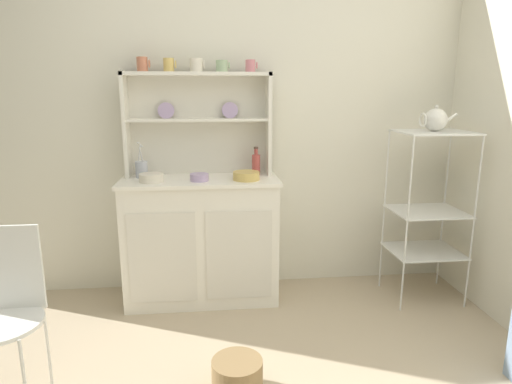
{
  "coord_description": "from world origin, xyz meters",
  "views": [
    {
      "loc": [
        -0.18,
        -1.53,
        1.43
      ],
      "look_at": [
        0.1,
        1.12,
        0.81
      ],
      "focal_mm": 31.0,
      "sensor_mm": 36.0,
      "label": 1
    }
  ],
  "objects_px": {
    "bowl_mixing_large": "(151,178)",
    "jam_bottle": "(256,164)",
    "utensil_jar": "(142,169)",
    "porcelain_teapot": "(435,120)",
    "bakers_rack": "(428,198)",
    "wire_chair": "(3,304)",
    "floor_basket": "(237,376)",
    "cup_terracotta_0": "(143,64)",
    "hutch_cabinet": "(201,238)",
    "hutch_shelf_unit": "(198,116)"
  },
  "relations": [
    {
      "from": "utensil_jar",
      "to": "porcelain_teapot",
      "type": "distance_m",
      "value": 1.96
    },
    {
      "from": "hutch_shelf_unit",
      "to": "bowl_mixing_large",
      "type": "bearing_deg",
      "value": -142.14
    },
    {
      "from": "bakers_rack",
      "to": "porcelain_teapot",
      "type": "distance_m",
      "value": 0.52
    },
    {
      "from": "bowl_mixing_large",
      "to": "porcelain_teapot",
      "type": "height_order",
      "value": "porcelain_teapot"
    },
    {
      "from": "floor_basket",
      "to": "porcelain_teapot",
      "type": "xyz_separation_m",
      "value": [
        1.35,
        0.88,
        1.16
      ]
    },
    {
      "from": "floor_basket",
      "to": "jam_bottle",
      "type": "height_order",
      "value": "jam_bottle"
    },
    {
      "from": "bakers_rack",
      "to": "bowl_mixing_large",
      "type": "height_order",
      "value": "bakers_rack"
    },
    {
      "from": "bowl_mixing_large",
      "to": "jam_bottle",
      "type": "xyz_separation_m",
      "value": [
        0.69,
        0.16,
        0.05
      ]
    },
    {
      "from": "bakers_rack",
      "to": "utensil_jar",
      "type": "xyz_separation_m",
      "value": [
        -1.92,
        0.22,
        0.19
      ]
    },
    {
      "from": "hutch_cabinet",
      "to": "floor_basket",
      "type": "bearing_deg",
      "value": -80.22
    },
    {
      "from": "wire_chair",
      "to": "porcelain_teapot",
      "type": "height_order",
      "value": "porcelain_teapot"
    },
    {
      "from": "hutch_shelf_unit",
      "to": "cup_terracotta_0",
      "type": "height_order",
      "value": "cup_terracotta_0"
    },
    {
      "from": "hutch_cabinet",
      "to": "jam_bottle",
      "type": "bearing_deg",
      "value": 12.6
    },
    {
      "from": "floor_basket",
      "to": "porcelain_teapot",
      "type": "relative_size",
      "value": 1.04
    },
    {
      "from": "bowl_mixing_large",
      "to": "floor_basket",
      "type": "bearing_deg",
      "value": -63.13
    },
    {
      "from": "bowl_mixing_large",
      "to": "porcelain_teapot",
      "type": "relative_size",
      "value": 0.65
    },
    {
      "from": "hutch_cabinet",
      "to": "wire_chair",
      "type": "distance_m",
      "value": 1.33
    },
    {
      "from": "wire_chair",
      "to": "bowl_mixing_large",
      "type": "relative_size",
      "value": 5.48
    },
    {
      "from": "bowl_mixing_large",
      "to": "jam_bottle",
      "type": "height_order",
      "value": "jam_bottle"
    },
    {
      "from": "porcelain_teapot",
      "to": "bakers_rack",
      "type": "bearing_deg",
      "value": 0.0
    },
    {
      "from": "wire_chair",
      "to": "hutch_shelf_unit",
      "type": "bearing_deg",
      "value": 40.97
    },
    {
      "from": "bowl_mixing_large",
      "to": "hutch_cabinet",
      "type": "bearing_deg",
      "value": 13.53
    },
    {
      "from": "floor_basket",
      "to": "cup_terracotta_0",
      "type": "height_order",
      "value": "cup_terracotta_0"
    },
    {
      "from": "bakers_rack",
      "to": "floor_basket",
      "type": "xyz_separation_m",
      "value": [
        -1.35,
        -0.88,
        -0.64
      ]
    },
    {
      "from": "utensil_jar",
      "to": "bowl_mixing_large",
      "type": "bearing_deg",
      "value": -61.73
    },
    {
      "from": "bowl_mixing_large",
      "to": "porcelain_teapot",
      "type": "distance_m",
      "value": 1.87
    },
    {
      "from": "wire_chair",
      "to": "bowl_mixing_large",
      "type": "height_order",
      "value": "bowl_mixing_large"
    },
    {
      "from": "cup_terracotta_0",
      "to": "floor_basket",
      "type": "bearing_deg",
      "value": -65.44
    },
    {
      "from": "wire_chair",
      "to": "jam_bottle",
      "type": "relative_size",
      "value": 4.36
    },
    {
      "from": "cup_terracotta_0",
      "to": "jam_bottle",
      "type": "relative_size",
      "value": 0.47
    },
    {
      "from": "bowl_mixing_large",
      "to": "cup_terracotta_0",
      "type": "bearing_deg",
      "value": 102.18
    },
    {
      "from": "hutch_cabinet",
      "to": "hutch_shelf_unit",
      "type": "bearing_deg",
      "value": 90.0
    },
    {
      "from": "bakers_rack",
      "to": "porcelain_teapot",
      "type": "height_order",
      "value": "porcelain_teapot"
    },
    {
      "from": "utensil_jar",
      "to": "hutch_shelf_unit",
      "type": "bearing_deg",
      "value": 12.52
    },
    {
      "from": "hutch_shelf_unit",
      "to": "floor_basket",
      "type": "bearing_deg",
      "value": -81.55
    },
    {
      "from": "cup_terracotta_0",
      "to": "porcelain_teapot",
      "type": "distance_m",
      "value": 1.93
    },
    {
      "from": "cup_terracotta_0",
      "to": "porcelain_teapot",
      "type": "bearing_deg",
      "value": -8.12
    },
    {
      "from": "wire_chair",
      "to": "cup_terracotta_0",
      "type": "relative_size",
      "value": 9.18
    },
    {
      "from": "bakers_rack",
      "to": "wire_chair",
      "type": "height_order",
      "value": "bakers_rack"
    },
    {
      "from": "hutch_cabinet",
      "to": "porcelain_teapot",
      "type": "height_order",
      "value": "porcelain_teapot"
    },
    {
      "from": "utensil_jar",
      "to": "cup_terracotta_0",
      "type": "bearing_deg",
      "value": 48.64
    },
    {
      "from": "floor_basket",
      "to": "utensil_jar",
      "type": "xyz_separation_m",
      "value": [
        -0.56,
        1.1,
        0.83
      ]
    },
    {
      "from": "floor_basket",
      "to": "bowl_mixing_large",
      "type": "bearing_deg",
      "value": 116.87
    },
    {
      "from": "hutch_shelf_unit",
      "to": "bakers_rack",
      "type": "height_order",
      "value": "hutch_shelf_unit"
    },
    {
      "from": "porcelain_teapot",
      "to": "floor_basket",
      "type": "bearing_deg",
      "value": -147.06
    },
    {
      "from": "wire_chair",
      "to": "bowl_mixing_large",
      "type": "bearing_deg",
      "value": 46.73
    },
    {
      "from": "porcelain_teapot",
      "to": "jam_bottle",
      "type": "bearing_deg",
      "value": 168.54
    },
    {
      "from": "utensil_jar",
      "to": "porcelain_teapot",
      "type": "xyz_separation_m",
      "value": [
        1.92,
        -0.22,
        0.33
      ]
    },
    {
      "from": "bowl_mixing_large",
      "to": "jam_bottle",
      "type": "distance_m",
      "value": 0.71
    },
    {
      "from": "bakers_rack",
      "to": "bowl_mixing_large",
      "type": "bearing_deg",
      "value": 177.75
    }
  ]
}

